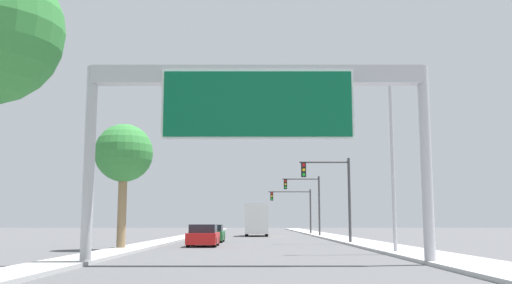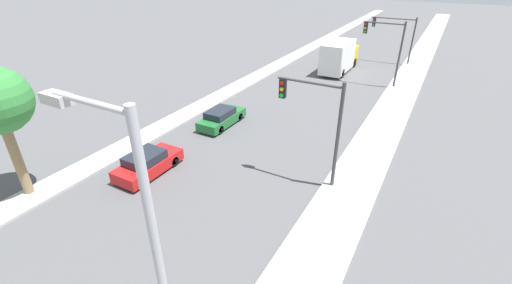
{
  "view_description": "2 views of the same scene",
  "coord_description": "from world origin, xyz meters",
  "px_view_note": "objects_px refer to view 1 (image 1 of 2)",
  "views": [
    {
      "loc": [
        -0.07,
        -3.67,
        1.6
      ],
      "look_at": [
        0.0,
        22.09,
        5.21
      ],
      "focal_mm": 40.0,
      "sensor_mm": 36.0,
      "label": 1
    },
    {
      "loc": [
        10.85,
        21.73,
        11.52
      ],
      "look_at": [
        1.79,
        37.94,
        1.66
      ],
      "focal_mm": 24.0,
      "sensor_mm": 36.0,
      "label": 2
    }
  ],
  "objects_px": {
    "car_far_left": "(211,234)",
    "street_lamp_right": "(386,143)",
    "traffic_light_near_intersection": "(332,186)",
    "truck_box_primary": "(255,220)",
    "traffic_light_far_intersection": "(294,203)",
    "sign_gantry": "(256,104)",
    "car_near_center": "(202,236)",
    "traffic_light_mid_block": "(306,196)",
    "palm_tree_background": "(122,154)"
  },
  "relations": [
    {
      "from": "car_far_left",
      "to": "truck_box_primary",
      "type": "xyz_separation_m",
      "value": [
        3.5,
        18.97,
        1.13
      ]
    },
    {
      "from": "truck_box_primary",
      "to": "street_lamp_right",
      "type": "xyz_separation_m",
      "value": [
        6.61,
        -35.84,
        3.77
      ]
    },
    {
      "from": "car_far_left",
      "to": "car_near_center",
      "type": "relative_size",
      "value": 1.04
    },
    {
      "from": "palm_tree_background",
      "to": "street_lamp_right",
      "type": "bearing_deg",
      "value": -16.04
    },
    {
      "from": "car_far_left",
      "to": "traffic_light_near_intersection",
      "type": "bearing_deg",
      "value": -22.93
    },
    {
      "from": "car_near_center",
      "to": "traffic_light_mid_block",
      "type": "bearing_deg",
      "value": 69.43
    },
    {
      "from": "sign_gantry",
      "to": "traffic_light_far_intersection",
      "type": "relative_size",
      "value": 2.37
    },
    {
      "from": "traffic_light_near_intersection",
      "to": "palm_tree_background",
      "type": "bearing_deg",
      "value": -146.35
    },
    {
      "from": "traffic_light_near_intersection",
      "to": "traffic_light_mid_block",
      "type": "bearing_deg",
      "value": 90.25
    },
    {
      "from": "car_far_left",
      "to": "street_lamp_right",
      "type": "xyz_separation_m",
      "value": [
        10.11,
        -16.87,
        4.9
      ]
    },
    {
      "from": "traffic_light_far_intersection",
      "to": "street_lamp_right",
      "type": "relative_size",
      "value": 0.59
    },
    {
      "from": "car_near_center",
      "to": "traffic_light_near_intersection",
      "type": "bearing_deg",
      "value": 23.92
    },
    {
      "from": "truck_box_primary",
      "to": "traffic_light_mid_block",
      "type": "relative_size",
      "value": 1.18
    },
    {
      "from": "sign_gantry",
      "to": "car_near_center",
      "type": "height_order",
      "value": "sign_gantry"
    },
    {
      "from": "traffic_light_far_intersection",
      "to": "street_lamp_right",
      "type": "xyz_separation_m",
      "value": [
        1.69,
        -43.01,
        1.67
      ]
    },
    {
      "from": "sign_gantry",
      "to": "street_lamp_right",
      "type": "distance_m",
      "value": 9.72
    },
    {
      "from": "sign_gantry",
      "to": "street_lamp_right",
      "type": "bearing_deg",
      "value": 47.04
    },
    {
      "from": "car_near_center",
      "to": "traffic_light_mid_block",
      "type": "xyz_separation_m",
      "value": [
        9.02,
        24.04,
        3.66
      ]
    },
    {
      "from": "traffic_light_near_intersection",
      "to": "traffic_light_far_intersection",
      "type": "xyz_separation_m",
      "value": [
        -0.68,
        30.0,
        -0.26
      ]
    },
    {
      "from": "truck_box_primary",
      "to": "traffic_light_far_intersection",
      "type": "xyz_separation_m",
      "value": [
        4.93,
        7.17,
        2.11
      ]
    },
    {
      "from": "car_far_left",
      "to": "traffic_light_mid_block",
      "type": "bearing_deg",
      "value": 60.8
    },
    {
      "from": "traffic_light_far_intersection",
      "to": "traffic_light_mid_block",
      "type": "bearing_deg",
      "value": -86.59
    },
    {
      "from": "sign_gantry",
      "to": "car_near_center",
      "type": "relative_size",
      "value": 3.12
    },
    {
      "from": "truck_box_primary",
      "to": "traffic_light_far_intersection",
      "type": "relative_size",
      "value": 1.36
    },
    {
      "from": "traffic_light_near_intersection",
      "to": "car_near_center",
      "type": "bearing_deg",
      "value": -156.08
    },
    {
      "from": "traffic_light_mid_block",
      "to": "traffic_light_far_intersection",
      "type": "xyz_separation_m",
      "value": [
        -0.6,
        10.0,
        -0.44
      ]
    },
    {
      "from": "palm_tree_background",
      "to": "street_lamp_right",
      "type": "height_order",
      "value": "street_lamp_right"
    },
    {
      "from": "truck_box_primary",
      "to": "traffic_light_far_intersection",
      "type": "bearing_deg",
      "value": 55.52
    },
    {
      "from": "car_near_center",
      "to": "traffic_light_mid_block",
      "type": "distance_m",
      "value": 25.94
    },
    {
      "from": "car_far_left",
      "to": "palm_tree_background",
      "type": "bearing_deg",
      "value": -108.39
    },
    {
      "from": "sign_gantry",
      "to": "car_far_left",
      "type": "bearing_deg",
      "value": 98.31
    },
    {
      "from": "sign_gantry",
      "to": "street_lamp_right",
      "type": "height_order",
      "value": "street_lamp_right"
    },
    {
      "from": "sign_gantry",
      "to": "truck_box_primary",
      "type": "xyz_separation_m",
      "value": [
        0.0,
        42.94,
        -4.31
      ]
    },
    {
      "from": "traffic_light_mid_block",
      "to": "car_far_left",
      "type": "bearing_deg",
      "value": -119.2
    },
    {
      "from": "car_near_center",
      "to": "traffic_light_near_intersection",
      "type": "distance_m",
      "value": 10.56
    },
    {
      "from": "palm_tree_background",
      "to": "sign_gantry",
      "type": "bearing_deg",
      "value": -55.44
    },
    {
      "from": "palm_tree_background",
      "to": "street_lamp_right",
      "type": "xyz_separation_m",
      "value": [
        14.35,
        -4.13,
        0.1
      ]
    },
    {
      "from": "sign_gantry",
      "to": "car_near_center",
      "type": "distance_m",
      "value": 17.32
    },
    {
      "from": "traffic_light_mid_block",
      "to": "traffic_light_near_intersection",
      "type": "bearing_deg",
      "value": -89.75
    },
    {
      "from": "sign_gantry",
      "to": "street_lamp_right",
      "type": "relative_size",
      "value": 1.39
    },
    {
      "from": "traffic_light_far_intersection",
      "to": "street_lamp_right",
      "type": "distance_m",
      "value": 43.08
    },
    {
      "from": "traffic_light_near_intersection",
      "to": "sign_gantry",
      "type": "bearing_deg",
      "value": -105.59
    },
    {
      "from": "traffic_light_mid_block",
      "to": "street_lamp_right",
      "type": "bearing_deg",
      "value": -88.1
    },
    {
      "from": "traffic_light_mid_block",
      "to": "traffic_light_far_intersection",
      "type": "distance_m",
      "value": 10.03
    },
    {
      "from": "traffic_light_mid_block",
      "to": "truck_box_primary",
      "type": "bearing_deg",
      "value": 152.89
    },
    {
      "from": "traffic_light_far_intersection",
      "to": "palm_tree_background",
      "type": "distance_m",
      "value": 40.93
    },
    {
      "from": "palm_tree_background",
      "to": "truck_box_primary",
      "type": "bearing_deg",
      "value": 76.29
    },
    {
      "from": "traffic_light_near_intersection",
      "to": "street_lamp_right",
      "type": "bearing_deg",
      "value": -85.59
    },
    {
      "from": "car_far_left",
      "to": "sign_gantry",
      "type": "bearing_deg",
      "value": -81.69
    },
    {
      "from": "car_far_left",
      "to": "car_near_center",
      "type": "height_order",
      "value": "car_near_center"
    }
  ]
}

